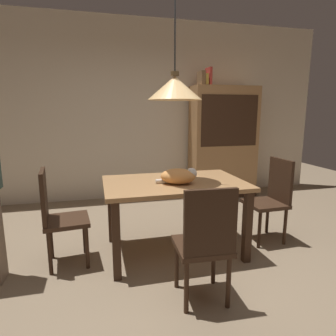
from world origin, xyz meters
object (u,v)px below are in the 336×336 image
(book_brown_thick, at_px, (201,78))
(book_yellow_short, at_px, (205,80))
(pendant_lamp, at_px, (175,88))
(cat_sleeping, at_px, (179,176))
(dining_table, at_px, (174,191))
(chair_left_side, at_px, (57,214))
(chair_right_side, at_px, (271,196))
(book_red_tall, at_px, (209,77))
(chair_near_front, at_px, (205,241))
(hutch_bookcase, at_px, (223,144))

(book_brown_thick, relative_size, book_yellow_short, 1.20)
(pendant_lamp, bearing_deg, cat_sleeping, -78.98)
(dining_table, distance_m, chair_left_side, 1.14)
(dining_table, bearing_deg, chair_right_side, 0.14)
(book_yellow_short, relative_size, book_red_tall, 0.71)
(chair_left_side, bearing_deg, cat_sleeping, -4.78)
(chair_left_side, distance_m, book_red_tall, 3.20)
(cat_sleeping, distance_m, pendant_lamp, 0.84)
(chair_near_front, bearing_deg, chair_left_side, 142.25)
(chair_right_side, distance_m, book_yellow_short, 2.30)
(chair_near_front, distance_m, chair_left_side, 1.42)
(dining_table, distance_m, cat_sleeping, 0.21)
(hutch_bookcase, bearing_deg, cat_sleeping, -124.98)
(chair_right_side, distance_m, chair_near_front, 1.43)
(chair_left_side, bearing_deg, chair_near_front, -37.75)
(pendant_lamp, height_order, hutch_bookcase, pendant_lamp)
(book_yellow_short, distance_m, book_red_tall, 0.08)
(chair_right_side, bearing_deg, dining_table, -179.86)
(dining_table, xyz_separation_m, chair_left_side, (-1.13, -0.01, -0.14))
(chair_left_side, bearing_deg, hutch_bookcase, 36.06)
(dining_table, xyz_separation_m, chair_near_front, (-0.00, -0.88, -0.14))
(hutch_bookcase, relative_size, book_brown_thick, 7.71)
(chair_left_side, relative_size, book_brown_thick, 3.88)
(dining_table, relative_size, chair_right_side, 1.51)
(chair_near_front, height_order, book_brown_thick, book_brown_thick)
(cat_sleeping, distance_m, book_brown_thick, 2.39)
(chair_near_front, distance_m, pendant_lamp, 1.45)
(cat_sleeping, height_order, pendant_lamp, pendant_lamp)
(chair_right_side, height_order, cat_sleeping, chair_right_side)
(dining_table, xyz_separation_m, chair_right_side, (1.13, 0.00, -0.14))
(chair_right_side, height_order, chair_near_front, same)
(book_red_tall, bearing_deg, chair_right_side, -87.73)
(pendant_lamp, bearing_deg, chair_left_side, -179.59)
(cat_sleeping, bearing_deg, book_brown_thick, 64.40)
(chair_left_side, xyz_separation_m, pendant_lamp, (1.13, 0.01, 1.15))
(hutch_bookcase, xyz_separation_m, book_red_tall, (-0.29, 0.00, 1.10))
(cat_sleeping, bearing_deg, book_red_tall, 61.39)
(cat_sleeping, bearing_deg, chair_near_front, -91.81)
(pendant_lamp, bearing_deg, dining_table, -90.00)
(chair_right_side, xyz_separation_m, book_red_tall, (-0.07, 1.79, 1.48))
(chair_near_front, distance_m, book_yellow_short, 3.19)
(chair_left_side, xyz_separation_m, book_red_tall, (2.18, 1.80, 1.48))
(hutch_bookcase, bearing_deg, chair_near_front, -116.85)
(hutch_bookcase, distance_m, book_red_tall, 1.14)
(pendant_lamp, distance_m, hutch_bookcase, 2.38)
(chair_near_front, xyz_separation_m, pendant_lamp, (0.00, 0.88, 1.15))
(book_yellow_short, bearing_deg, chair_left_side, -139.70)
(dining_table, xyz_separation_m, pendant_lamp, (0.00, 0.00, 1.01))
(pendant_lamp, bearing_deg, chair_near_front, -90.27)
(cat_sleeping, distance_m, book_yellow_short, 2.41)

